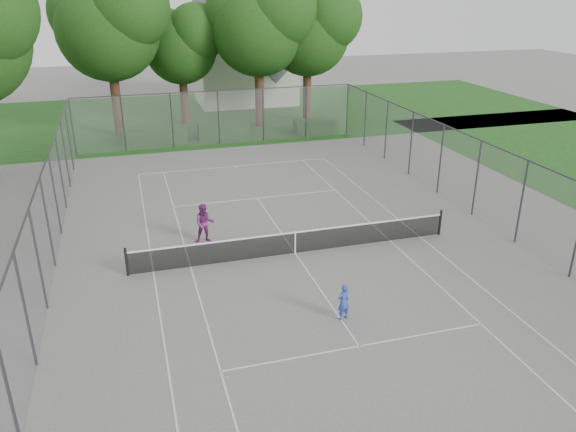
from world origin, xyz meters
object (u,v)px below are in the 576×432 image
object	(u,v)px
tennis_net	(295,242)
woman_player	(205,223)
girl_player	(343,302)
house	(244,55)

from	to	relation	value
tennis_net	woman_player	world-z (taller)	woman_player
girl_player	woman_player	distance (m)	7.71
girl_player	tennis_net	bearing A→B (deg)	-107.96
house	tennis_net	bearing A→B (deg)	-98.77
house	girl_player	distance (m)	35.75
house	girl_player	xyz separation A→B (m)	(-4.61, -35.28, -3.50)
tennis_net	woman_player	xyz separation A→B (m)	(-3.23, 2.08, 0.31)
tennis_net	woman_player	distance (m)	3.85
tennis_net	house	distance (m)	30.97
house	woman_player	distance (m)	29.59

